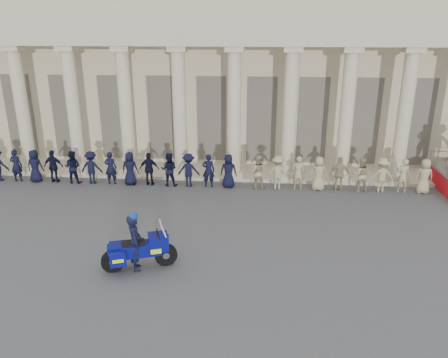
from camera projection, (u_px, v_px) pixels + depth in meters
ground at (179, 258)px, 14.22m from camera, size 90.00×90.00×0.00m
building at (220, 71)px, 26.56m from camera, size 40.00×12.50×9.00m
officer_rank at (171, 170)px, 20.42m from camera, size 23.58×0.60×1.59m
motorcycle at (140, 250)px, 13.45m from camera, size 2.26×1.29×1.50m
rider at (135, 241)px, 13.31m from camera, size 0.63×0.77×1.92m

